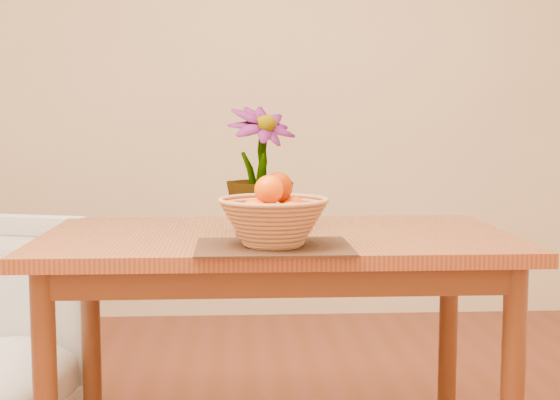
{
  "coord_description": "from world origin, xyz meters",
  "views": [
    {
      "loc": [
        -0.12,
        -2.01,
        1.09
      ],
      "look_at": [
        -0.0,
        0.06,
        0.87
      ],
      "focal_mm": 50.0,
      "sensor_mm": 36.0,
      "label": 1
    }
  ],
  "objects": [
    {
      "name": "placemat",
      "position": [
        -0.02,
        0.03,
        0.75
      ],
      "size": [
        0.41,
        0.31,
        0.01
      ],
      "primitive_type": "cube",
      "rotation": [
        0.0,
        0.0,
        0.0
      ],
      "color": "#391F14",
      "rests_on": "table"
    },
    {
      "name": "orange_pile",
      "position": [
        -0.02,
        0.03,
        0.87
      ],
      "size": [
        0.18,
        0.18,
        0.14
      ],
      "rotation": [
        0.0,
        0.0,
        0.07
      ],
      "color": "#DA4303",
      "rests_on": "wicker_basket"
    },
    {
      "name": "wall_back",
      "position": [
        0.0,
        2.25,
        1.35
      ],
      "size": [
        4.0,
        0.02,
        2.7
      ],
      "primitive_type": "cube",
      "color": "#FFE9C2",
      "rests_on": "floor"
    },
    {
      "name": "potted_plant",
      "position": [
        -0.05,
        0.32,
        0.94
      ],
      "size": [
        0.29,
        0.29,
        0.38
      ],
      "primitive_type": "imported",
      "rotation": [
        0.0,
        0.0,
        0.52
      ],
      "color": "#1B4D16",
      "rests_on": "table"
    },
    {
      "name": "wicker_basket",
      "position": [
        -0.02,
        0.03,
        0.82
      ],
      "size": [
        0.29,
        0.29,
        0.12
      ],
      "color": "#AB7047",
      "rests_on": "placemat"
    },
    {
      "name": "table",
      "position": [
        0.0,
        0.3,
        0.66
      ],
      "size": [
        1.4,
        0.8,
        0.75
      ],
      "color": "brown",
      "rests_on": "floor"
    }
  ]
}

